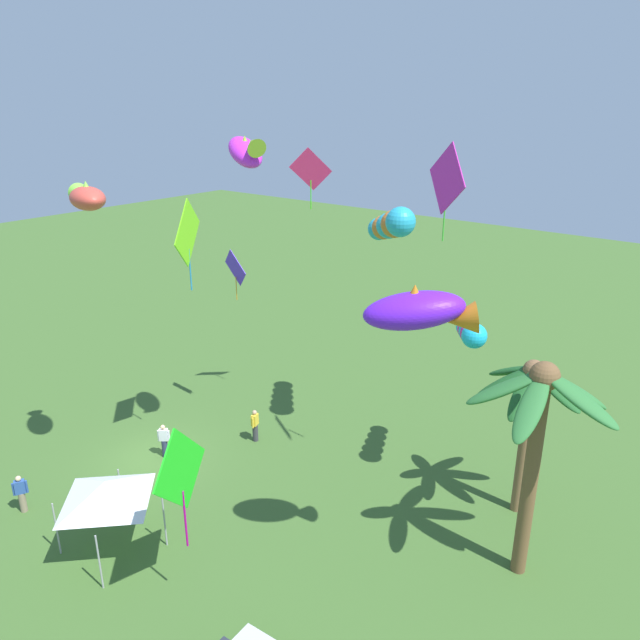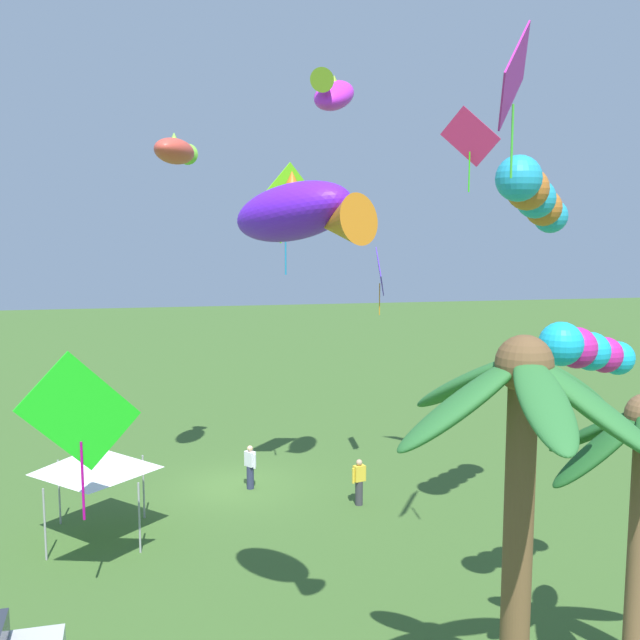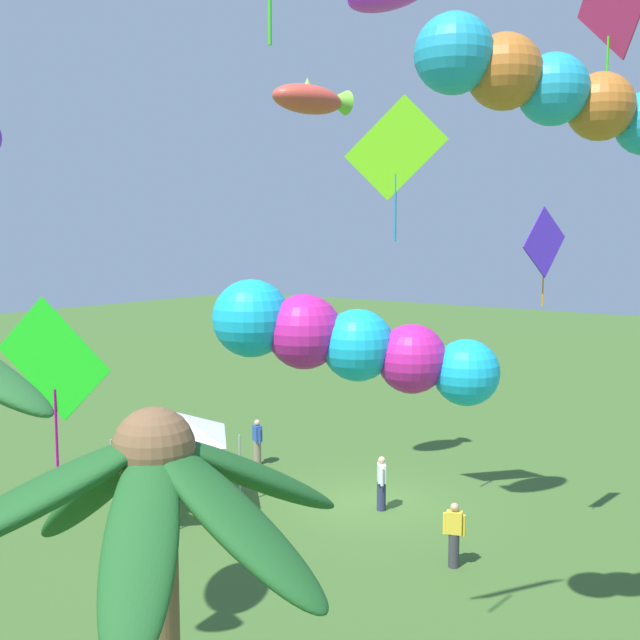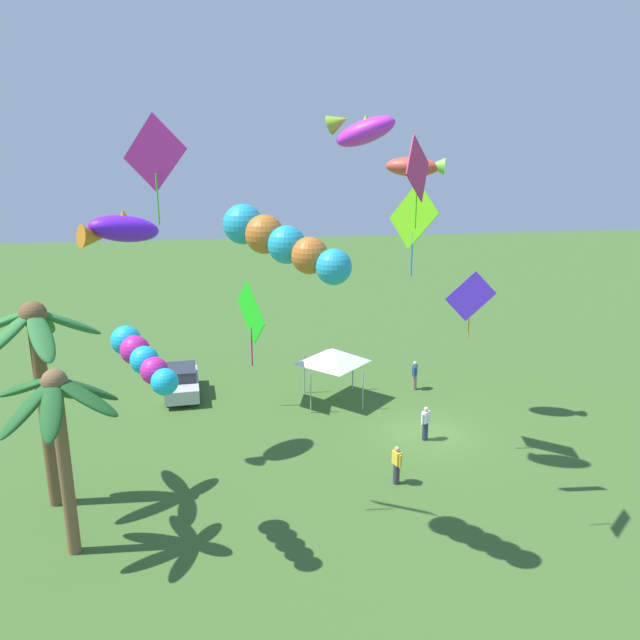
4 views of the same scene
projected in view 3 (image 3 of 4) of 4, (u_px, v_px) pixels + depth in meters
name	position (u px, v px, depth m)	size (l,w,h in m)	color
ground_plane	(373.00, 504.00, 23.14)	(120.00, 120.00, 0.00)	#3D6028
palm_tree_1	(159.00, 558.00, 7.49)	(3.89, 4.18, 6.36)	brown
spectator_0	(454.00, 534.00, 18.68)	(0.52, 0.34, 1.59)	#38383D
spectator_1	(381.00, 483.00, 22.53)	(0.41, 0.46, 1.59)	#2D3351
spectator_2	(257.00, 442.00, 27.00)	(0.50, 0.38, 1.59)	gray
festival_tent	(176.00, 425.00, 22.60)	(2.86, 2.86, 2.85)	#9E9EA3
kite_fish_0	(312.00, 99.00, 22.53)	(1.83, 2.72, 1.06)	#DD493B
kite_tube_1	(344.00, 342.00, 9.21)	(3.03, 2.18, 1.47)	#19B6E4
kite_tube_2	(541.00, 85.00, 11.75)	(3.23, 3.44, 2.01)	#23A1C7
kite_diamond_3	(396.00, 150.00, 19.80)	(2.35, 1.28, 3.69)	#71DE1A
kite_diamond_4	(544.00, 243.00, 18.84)	(0.40, 1.72, 2.43)	#502AD3
kite_diamond_7	(609.00, 13.00, 14.87)	(1.62, 1.15, 2.69)	#C8275D
kite_diamond_8	(54.00, 361.00, 19.02)	(2.84, 1.23, 4.27)	#1EDB1E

